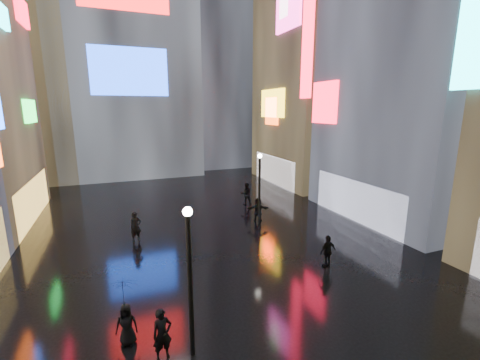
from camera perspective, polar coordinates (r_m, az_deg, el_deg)
ground at (r=23.03m, az=-7.33°, el=-8.14°), size 140.00×140.00×0.00m
building_right_mid at (r=28.51m, az=30.34°, el=24.94°), size 10.28×13.70×30.00m
building_right_far at (r=37.89m, az=13.64°, el=21.14°), size 10.28×12.00×28.00m
tower_main at (r=46.80m, az=-20.40°, el=27.85°), size 16.00×14.20×42.00m
tower_flank_right at (r=49.82m, az=-4.98°, el=22.80°), size 12.00×12.00×34.00m
tower_flank_left at (r=44.15m, az=-34.52°, el=16.82°), size 10.00×10.00×26.00m
lamp_near at (r=10.73m, az=-8.89°, el=-16.32°), size 0.30×0.30×5.20m
lamp_far at (r=21.69m, az=3.47°, el=-1.22°), size 0.30×0.30×5.20m
pedestrian_3 at (r=17.64m, az=15.33°, el=-12.13°), size 1.07×0.58×1.73m
pedestrian_4 at (r=12.84m, az=-19.49°, el=-23.07°), size 0.85×0.65×1.54m
pedestrian_5 at (r=23.54m, az=3.21°, el=-5.30°), size 1.73×1.05×1.78m
pedestrian_6 at (r=21.07m, az=-18.03°, el=-7.95°), size 0.79×0.63×1.88m
pedestrian_7 at (r=27.55m, az=1.12°, el=-2.49°), size 1.05×0.89×1.90m
umbrella_2 at (r=12.17m, az=-19.94°, el=-18.31°), size 1.33×1.32×0.93m
pedestrian_8 at (r=11.89m, az=-13.65°, el=-25.12°), size 0.73×0.55×1.79m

